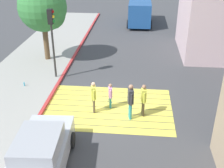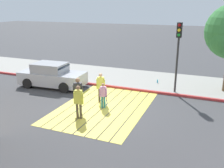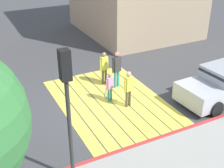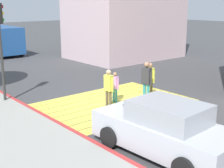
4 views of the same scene
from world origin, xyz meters
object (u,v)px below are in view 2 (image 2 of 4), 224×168
object	(u,v)px
pedestrian_child_with_racket	(103,94)
pedestrian_adult_side	(78,93)
car_parked_near_curb	(52,76)
pedestrian_adult_lead	(79,100)
pedestrian_adult_trailing	(101,85)
traffic_light_corner	(178,44)
water_bottle	(157,81)

from	to	relation	value
pedestrian_child_with_racket	pedestrian_adult_side	bearing A→B (deg)	-40.79
car_parked_near_curb	pedestrian_adult_lead	bearing A→B (deg)	47.86
pedestrian_adult_lead	pedestrian_adult_side	distance (m)	0.71
pedestrian_adult_trailing	traffic_light_corner	bearing A→B (deg)	128.80
car_parked_near_curb	pedestrian_adult_lead	distance (m)	5.55
traffic_light_corner	water_bottle	distance (m)	3.48
car_parked_near_curb	water_bottle	bearing A→B (deg)	115.93
traffic_light_corner	pedestrian_child_with_racket	bearing A→B (deg)	-40.27
traffic_light_corner	pedestrian_child_with_racket	distance (m)	5.31
pedestrian_adult_lead	pedestrian_adult_side	bearing A→B (deg)	-149.04
pedestrian_adult_lead	pedestrian_adult_side	world-z (taller)	pedestrian_adult_side
pedestrian_adult_lead	pedestrian_adult_side	size ratio (longest dim) A/B	0.91
pedestrian_adult_trailing	pedestrian_adult_side	xyz separation A→B (m)	(1.80, -0.39, 0.09)
pedestrian_adult_trailing	water_bottle	bearing A→B (deg)	153.35
car_parked_near_curb	pedestrian_adult_lead	world-z (taller)	pedestrian_adult_lead
water_bottle	pedestrian_adult_lead	distance (m)	7.20
traffic_light_corner	pedestrian_adult_trailing	size ratio (longest dim) A/B	2.57
pedestrian_adult_lead	pedestrian_adult_trailing	bearing A→B (deg)	179.38
traffic_light_corner	pedestrian_child_with_racket	xyz separation A→B (m)	(3.66, -3.10, -2.27)
water_bottle	pedestrian_adult_trailing	xyz separation A→B (m)	(4.40, -2.21, 0.73)
pedestrian_adult_trailing	car_parked_near_curb	bearing A→B (deg)	-107.66
traffic_light_corner	pedestrian_adult_trailing	distance (m)	5.07
pedestrian_adult_side	car_parked_near_curb	bearing A→B (deg)	-129.72
pedestrian_adult_side	pedestrian_adult_trailing	bearing A→B (deg)	167.77
pedestrian_adult_trailing	pedestrian_adult_side	world-z (taller)	pedestrian_adult_side
car_parked_near_curb	pedestrian_adult_trailing	bearing A→B (deg)	72.34
car_parked_near_curb	water_bottle	xyz separation A→B (m)	(-3.09, 6.35, -0.50)
water_bottle	pedestrian_child_with_racket	xyz separation A→B (m)	(5.17, -1.71, 0.53)
traffic_light_corner	water_bottle	world-z (taller)	traffic_light_corner
traffic_light_corner	pedestrian_child_with_racket	size ratio (longest dim) A/B	3.13
car_parked_near_curb	pedestrian_adult_trailing	distance (m)	4.35
pedestrian_adult_lead	pedestrian_child_with_racket	size ratio (longest dim) A/B	1.21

